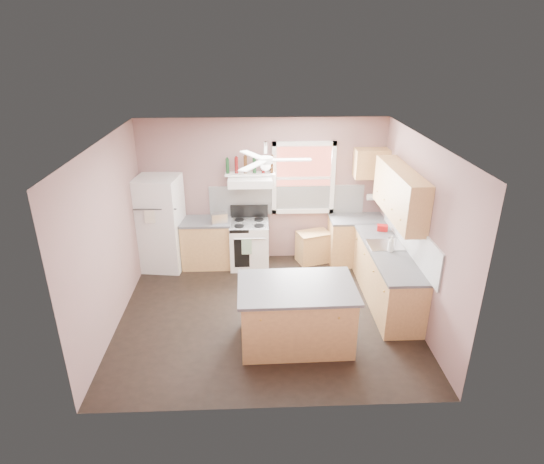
{
  "coord_description": "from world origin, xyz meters",
  "views": [
    {
      "loc": [
        -0.17,
        -6.06,
        4.0
      ],
      "look_at": [
        0.1,
        0.3,
        1.25
      ],
      "focal_mm": 30.0,
      "sensor_mm": 36.0,
      "label": 1
    }
  ],
  "objects_px": {
    "toaster": "(219,218)",
    "island": "(296,315)",
    "cart": "(313,247)",
    "refrigerator": "(161,223)",
    "stove": "(250,245)"
  },
  "relations": [
    {
      "from": "toaster",
      "to": "island",
      "type": "xyz_separation_m",
      "value": [
        1.19,
        -2.32,
        -0.56
      ]
    },
    {
      "from": "refrigerator",
      "to": "cart",
      "type": "bearing_deg",
      "value": 9.7
    },
    {
      "from": "refrigerator",
      "to": "toaster",
      "type": "height_order",
      "value": "refrigerator"
    },
    {
      "from": "toaster",
      "to": "cart",
      "type": "bearing_deg",
      "value": -7.9
    },
    {
      "from": "island",
      "to": "cart",
      "type": "bearing_deg",
      "value": 76.46
    },
    {
      "from": "toaster",
      "to": "cart",
      "type": "xyz_separation_m",
      "value": [
        1.75,
        0.17,
        -0.7
      ]
    },
    {
      "from": "cart",
      "to": "island",
      "type": "relative_size",
      "value": 0.39
    },
    {
      "from": "stove",
      "to": "cart",
      "type": "xyz_separation_m",
      "value": [
        1.21,
        0.12,
        -0.14
      ]
    },
    {
      "from": "toaster",
      "to": "island",
      "type": "distance_m",
      "value": 2.67
    },
    {
      "from": "refrigerator",
      "to": "island",
      "type": "relative_size",
      "value": 1.15
    },
    {
      "from": "stove",
      "to": "toaster",
      "type": "bearing_deg",
      "value": -173.6
    },
    {
      "from": "refrigerator",
      "to": "cart",
      "type": "relative_size",
      "value": 2.95
    },
    {
      "from": "toaster",
      "to": "island",
      "type": "height_order",
      "value": "toaster"
    },
    {
      "from": "cart",
      "to": "island",
      "type": "xyz_separation_m",
      "value": [
        -0.56,
        -2.5,
        0.14
      ]
    },
    {
      "from": "cart",
      "to": "island",
      "type": "distance_m",
      "value": 2.56
    }
  ]
}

